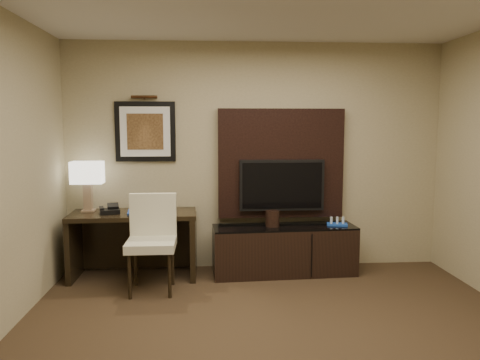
{
  "coord_description": "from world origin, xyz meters",
  "views": [
    {
      "loc": [
        -0.56,
        -3.1,
        1.74
      ],
      "look_at": [
        -0.23,
        1.8,
        1.15
      ],
      "focal_mm": 35.0,
      "sensor_mm": 36.0,
      "label": 1
    }
  ],
  "objects": [
    {
      "name": "wall_back",
      "position": [
        0.0,
        2.5,
        1.35
      ],
      "size": [
        4.5,
        0.01,
        2.7
      ],
      "primitive_type": "cube",
      "color": "tan",
      "rests_on": "floor"
    },
    {
      "name": "desk",
      "position": [
        -1.41,
        2.15,
        0.37
      ],
      "size": [
        1.42,
        0.66,
        0.75
      ],
      "primitive_type": "cube",
      "rotation": [
        0.0,
        0.0,
        0.04
      ],
      "color": "black",
      "rests_on": "floor"
    },
    {
      "name": "credenza",
      "position": [
        0.31,
        2.15,
        0.28
      ],
      "size": [
        1.67,
        0.55,
        0.57
      ],
      "primitive_type": "cube",
      "rotation": [
        0.0,
        0.0,
        0.05
      ],
      "color": "black",
      "rests_on": "floor"
    },
    {
      "name": "tv_wall_panel",
      "position": [
        0.3,
        2.44,
        1.27
      ],
      "size": [
        1.5,
        0.12,
        1.3
      ],
      "primitive_type": "cube",
      "color": "black",
      "rests_on": "wall_back"
    },
    {
      "name": "tv",
      "position": [
        0.3,
        2.34,
        1.02
      ],
      "size": [
        1.0,
        0.08,
        0.6
      ],
      "primitive_type": "cube",
      "color": "black",
      "rests_on": "tv_wall_panel"
    },
    {
      "name": "artwork",
      "position": [
        -1.3,
        2.48,
        1.65
      ],
      "size": [
        0.7,
        0.04,
        0.7
      ],
      "primitive_type": "cube",
      "color": "black",
      "rests_on": "wall_back"
    },
    {
      "name": "picture_light",
      "position": [
        -1.3,
        2.44,
        2.05
      ],
      "size": [
        0.04,
        0.04,
        0.3
      ],
      "primitive_type": "cylinder",
      "color": "#3F2614",
      "rests_on": "wall_back"
    },
    {
      "name": "desk_chair",
      "position": [
        -1.16,
        1.66,
        0.52
      ],
      "size": [
        0.5,
        0.57,
        1.03
      ],
      "primitive_type": null,
      "rotation": [
        0.0,
        0.0,
        0.0
      ],
      "color": "beige",
      "rests_on": "floor"
    },
    {
      "name": "table_lamp",
      "position": [
        -1.93,
        2.26,
        1.05
      ],
      "size": [
        0.4,
        0.27,
        0.59
      ],
      "primitive_type": null,
      "rotation": [
        0.0,
        0.0,
        -0.18
      ],
      "color": "#94785C",
      "rests_on": "desk"
    },
    {
      "name": "desk_phone",
      "position": [
        -1.66,
        2.11,
        0.8
      ],
      "size": [
        0.25,
        0.24,
        0.11
      ],
      "primitive_type": null,
      "rotation": [
        0.0,
        0.0,
        0.26
      ],
      "color": "black",
      "rests_on": "desk"
    },
    {
      "name": "blue_folder",
      "position": [
        -1.36,
        2.14,
        0.76
      ],
      "size": [
        0.26,
        0.33,
        0.02
      ],
      "primitive_type": "cube",
      "rotation": [
        0.0,
        0.0,
        0.11
      ],
      "color": "#193CA3",
      "rests_on": "desk"
    },
    {
      "name": "book",
      "position": [
        -1.3,
        2.13,
        0.85
      ],
      "size": [
        0.16,
        0.03,
        0.21
      ],
      "primitive_type": "imported",
      "rotation": [
        0.0,
        0.0,
        0.04
      ],
      "color": "tan",
      "rests_on": "desk"
    },
    {
      "name": "ice_bucket",
      "position": [
        0.17,
        2.15,
        0.66
      ],
      "size": [
        0.2,
        0.2,
        0.18
      ],
      "primitive_type": "cylinder",
      "rotation": [
        0.0,
        0.0,
        -0.28
      ],
      "color": "black",
      "rests_on": "credenza"
    },
    {
      "name": "minibar_tray",
      "position": [
        0.93,
        2.16,
        0.61
      ],
      "size": [
        0.26,
        0.19,
        0.08
      ],
      "primitive_type": null,
      "rotation": [
        0.0,
        0.0,
        -0.23
      ],
      "color": "#1B4BB3",
      "rests_on": "credenza"
    }
  ]
}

